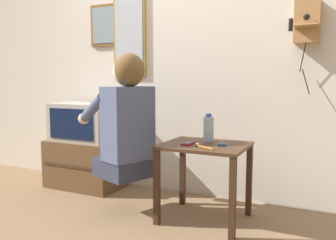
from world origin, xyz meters
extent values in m
cube|color=beige|center=(0.00, 1.22, 1.27)|extent=(6.80, 0.05, 2.55)
cube|color=#422819|center=(0.37, 0.68, 0.55)|extent=(0.59, 0.50, 0.02)
cube|color=#382215|center=(0.10, 0.45, 0.27)|extent=(0.04, 0.04, 0.54)
cube|color=#382215|center=(0.64, 0.45, 0.27)|extent=(0.04, 0.04, 0.54)
cube|color=#382215|center=(0.10, 0.90, 0.27)|extent=(0.04, 0.04, 0.54)
cube|color=#382215|center=(0.64, 0.90, 0.27)|extent=(0.04, 0.04, 0.54)
cube|color=#2D3347|center=(-0.24, 0.53, 0.36)|extent=(0.46, 0.44, 0.14)
cube|color=#4C567A|center=(-0.17, 0.51, 0.70)|extent=(0.33, 0.40, 0.54)
sphere|color=beige|center=(-0.17, 0.51, 1.07)|extent=(0.21, 0.21, 0.21)
ellipsoid|color=brown|center=(-0.14, 0.50, 1.08)|extent=(0.28, 0.28, 0.24)
cylinder|color=#4C567A|center=(-0.45, 0.47, 0.80)|extent=(0.33, 0.19, 0.24)
cylinder|color=#4C567A|center=(-0.35, 0.74, 0.80)|extent=(0.33, 0.19, 0.24)
sphere|color=beige|center=(-0.58, 0.52, 0.71)|extent=(0.09, 0.09, 0.09)
sphere|color=beige|center=(-0.48, 0.79, 0.71)|extent=(0.09, 0.09, 0.09)
cube|color=brown|center=(-0.92, 0.94, 0.22)|extent=(0.70, 0.42, 0.44)
cube|color=#432E1C|center=(-0.92, 0.73, 0.24)|extent=(0.63, 0.01, 0.02)
cube|color=#ADA89E|center=(-0.93, 0.95, 0.62)|extent=(0.59, 0.36, 0.35)
cube|color=#0C1938|center=(-0.93, 0.76, 0.62)|extent=(0.49, 0.01, 0.27)
cube|color=#AD7A47|center=(0.98, 1.14, 1.43)|extent=(0.18, 0.11, 0.30)
cube|color=#AD7A47|center=(0.98, 1.05, 1.40)|extent=(0.16, 0.07, 0.03)
cone|color=black|center=(0.98, 1.03, 1.46)|extent=(0.04, 0.05, 0.04)
cylinder|color=black|center=(0.86, 1.14, 1.42)|extent=(0.03, 0.03, 0.09)
cylinder|color=black|center=(0.96, 1.12, 1.18)|extent=(0.04, 0.04, 0.22)
cylinder|color=black|center=(0.99, 1.12, 1.00)|extent=(0.07, 0.06, 0.19)
cube|color=brown|center=(-0.82, 1.18, 1.53)|extent=(0.35, 0.02, 0.39)
cube|color=gray|center=(-0.82, 1.16, 1.53)|extent=(0.30, 0.01, 0.34)
cube|color=olive|center=(-0.56, 1.18, 1.45)|extent=(0.33, 0.03, 0.80)
cube|color=#B2BCC6|center=(-0.56, 1.16, 1.45)|extent=(0.29, 0.01, 0.72)
cube|color=maroon|center=(0.27, 0.61, 0.57)|extent=(0.07, 0.13, 0.01)
cube|color=black|center=(0.27, 0.61, 0.57)|extent=(0.06, 0.10, 0.00)
cube|color=navy|center=(0.49, 0.70, 0.57)|extent=(0.10, 0.14, 0.01)
cube|color=black|center=(0.49, 0.70, 0.57)|extent=(0.08, 0.11, 0.00)
cylinder|color=#ADC6DB|center=(0.36, 0.79, 0.65)|extent=(0.08, 0.08, 0.19)
cylinder|color=#2D4C8C|center=(0.36, 0.79, 0.76)|extent=(0.04, 0.04, 0.02)
cylinder|color=orange|center=(0.41, 0.54, 0.56)|extent=(0.16, 0.08, 0.01)
cube|color=white|center=(0.35, 0.57, 0.58)|extent=(0.03, 0.02, 0.01)
camera|label=1|loc=(1.22, -1.68, 1.02)|focal=38.00mm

